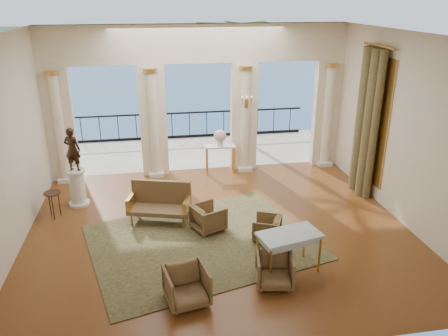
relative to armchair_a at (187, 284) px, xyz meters
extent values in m
plane|color=#4C1D09|center=(1.00, 2.55, -0.38)|extent=(9.00, 9.00, 0.00)
plane|color=beige|center=(1.00, -1.45, 1.87)|extent=(9.00, 0.00, 9.00)
plane|color=beige|center=(-3.50, 2.55, 1.87)|extent=(0.00, 8.00, 8.00)
plane|color=beige|center=(5.50, 2.55, 1.87)|extent=(0.00, 8.00, 8.00)
plane|color=white|center=(1.00, 2.55, 4.12)|extent=(9.00, 9.00, 0.00)
cube|color=beige|center=(1.00, 6.40, 3.57)|extent=(9.00, 0.30, 1.10)
cube|color=beige|center=(-3.10, 6.40, 1.32)|extent=(0.80, 0.30, 3.40)
cylinder|color=beige|center=(-3.10, 6.22, 1.22)|extent=(0.28, 0.28, 3.20)
cylinder|color=gold|center=(-3.10, 6.22, 2.87)|extent=(0.40, 0.40, 0.12)
cube|color=silver|center=(-3.10, 6.22, -0.32)|extent=(0.45, 0.45, 0.12)
cube|color=beige|center=(-0.40, 6.40, 1.32)|extent=(0.80, 0.30, 3.40)
cylinder|color=beige|center=(-0.40, 6.22, 1.22)|extent=(0.28, 0.28, 3.20)
cylinder|color=gold|center=(-0.40, 6.22, 2.87)|extent=(0.40, 0.40, 0.12)
cube|color=silver|center=(-0.40, 6.22, -0.32)|extent=(0.45, 0.45, 0.12)
cube|color=beige|center=(2.40, 6.40, 1.32)|extent=(0.80, 0.30, 3.40)
cylinder|color=beige|center=(2.40, 6.22, 1.22)|extent=(0.28, 0.28, 3.20)
cylinder|color=gold|center=(2.40, 6.22, 2.87)|extent=(0.40, 0.40, 0.12)
cube|color=silver|center=(2.40, 6.22, -0.32)|extent=(0.45, 0.45, 0.12)
cube|color=beige|center=(5.10, 6.40, 1.32)|extent=(0.80, 0.30, 3.40)
cylinder|color=beige|center=(5.10, 6.22, 1.22)|extent=(0.28, 0.28, 3.20)
cylinder|color=gold|center=(5.10, 6.22, 2.87)|extent=(0.40, 0.40, 0.12)
cube|color=silver|center=(5.10, 6.22, -0.32)|extent=(0.45, 0.45, 0.12)
cube|color=#AEA28F|center=(1.00, 8.35, -0.43)|extent=(10.00, 3.60, 0.10)
cube|color=black|center=(1.00, 9.95, 0.62)|extent=(9.00, 0.06, 0.06)
cube|color=black|center=(1.00, 9.95, -0.33)|extent=(9.00, 0.06, 0.10)
cylinder|color=black|center=(1.00, 9.95, 0.12)|extent=(0.03, 0.03, 1.00)
cylinder|color=black|center=(-3.10, 9.95, 0.12)|extent=(0.03, 0.03, 1.00)
cylinder|color=black|center=(5.10, 9.95, 0.12)|extent=(0.03, 0.03, 1.00)
cylinder|color=#4C3823|center=(3.00, 9.15, 1.72)|extent=(0.20, 0.20, 4.20)
plane|color=#2E5998|center=(1.00, 62.55, -6.38)|extent=(160.00, 160.00, 0.00)
cylinder|color=#484227|center=(5.30, 3.60, 1.62)|extent=(0.26, 0.26, 4.00)
cylinder|color=#484227|center=(5.26, 4.05, 1.62)|extent=(0.32, 0.32, 4.00)
cylinder|color=#484227|center=(5.30, 4.50, 1.62)|extent=(0.26, 0.26, 4.00)
cylinder|color=gold|center=(5.35, 4.05, 3.67)|extent=(0.08, 1.40, 0.08)
cube|color=gold|center=(5.47, 4.05, 1.72)|extent=(0.04, 1.60, 3.40)
cube|color=gold|center=(2.40, 6.08, 1.82)|extent=(0.10, 0.04, 0.25)
cylinder|color=gold|center=(2.26, 6.00, 1.92)|extent=(0.02, 0.02, 0.22)
cylinder|color=gold|center=(2.40, 6.00, 1.92)|extent=(0.02, 0.02, 0.22)
cylinder|color=gold|center=(2.54, 6.00, 1.92)|extent=(0.02, 0.02, 0.22)
cube|color=#2F351B|center=(0.51, 2.03, -0.37)|extent=(5.60, 4.83, 0.02)
imported|color=#4F3D20|center=(0.00, 0.00, 0.00)|extent=(0.86, 0.83, 0.76)
imported|color=#4F3D20|center=(1.71, 0.25, -0.03)|extent=(0.80, 0.76, 0.71)
imported|color=#4F3D20|center=(2.01, 1.92, -0.07)|extent=(0.76, 0.78, 0.62)
imported|color=#4F3D20|center=(0.75, 2.57, -0.03)|extent=(0.86, 0.88, 0.70)
cube|color=#4F3D20|center=(-0.40, 3.15, -0.05)|extent=(1.61, 1.01, 0.11)
cube|color=#4F3D20|center=(-0.31, 3.43, 0.31)|extent=(1.46, 0.51, 0.61)
cube|color=gold|center=(-1.07, 3.35, 0.15)|extent=(0.26, 0.61, 0.29)
cube|color=gold|center=(0.27, 2.95, 0.15)|extent=(0.26, 0.61, 0.29)
cylinder|color=gold|center=(-1.08, 3.10, -0.24)|extent=(0.06, 0.06, 0.28)
cylinder|color=gold|center=(0.15, 2.74, -0.24)|extent=(0.06, 0.06, 0.28)
cylinder|color=gold|center=(-0.94, 3.57, -0.24)|extent=(0.06, 0.06, 0.28)
cylinder|color=gold|center=(0.29, 3.20, -0.24)|extent=(0.06, 0.06, 0.28)
cube|color=silver|center=(2.11, 0.66, 0.43)|extent=(1.35, 0.93, 0.06)
cylinder|color=gold|center=(1.63, 0.26, 0.01)|extent=(0.05, 0.05, 0.79)
cylinder|color=gold|center=(2.72, 0.51, 0.01)|extent=(0.05, 0.05, 0.79)
cylinder|color=gold|center=(1.51, 0.81, 0.01)|extent=(0.05, 0.05, 0.79)
cylinder|color=gold|center=(2.60, 1.06, 0.01)|extent=(0.05, 0.05, 0.79)
cylinder|color=silver|center=(-2.50, 4.50, -0.35)|extent=(0.54, 0.54, 0.07)
cylinder|color=silver|center=(-2.50, 4.50, 0.12)|extent=(0.40, 0.40, 0.87)
cylinder|color=silver|center=(-2.50, 4.50, 0.59)|extent=(0.51, 0.51, 0.05)
imported|color=black|center=(-2.50, 4.50, 1.19)|extent=(0.49, 0.39, 1.15)
cube|color=silver|center=(1.60, 6.10, 0.49)|extent=(0.98, 0.46, 0.05)
cylinder|color=gold|center=(1.17, 6.01, 0.04)|extent=(0.05, 0.05, 0.85)
cylinder|color=gold|center=(2.01, 5.93, 0.04)|extent=(0.05, 0.05, 0.85)
cylinder|color=gold|center=(1.19, 6.28, 0.04)|extent=(0.05, 0.05, 0.85)
cylinder|color=gold|center=(2.03, 6.20, 0.04)|extent=(0.05, 0.05, 0.85)
cylinder|color=white|center=(1.60, 6.10, 0.64)|extent=(0.19, 0.19, 0.24)
sphere|color=#C88D91|center=(1.60, 6.10, 0.84)|extent=(0.38, 0.38, 0.38)
cylinder|color=black|center=(-3.00, 3.86, 0.29)|extent=(0.42, 0.42, 0.03)
cylinder|color=black|center=(-2.88, 3.92, -0.06)|extent=(0.03, 0.03, 0.65)
cylinder|color=black|center=(-3.11, 3.93, -0.06)|extent=(0.03, 0.03, 0.65)
cylinder|color=black|center=(-3.00, 3.73, -0.06)|extent=(0.03, 0.03, 0.65)
camera|label=1|loc=(-0.43, -6.57, 4.86)|focal=35.00mm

